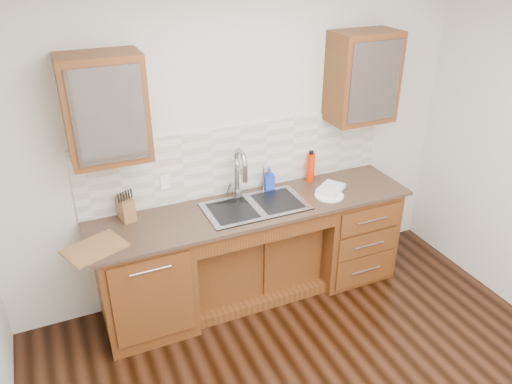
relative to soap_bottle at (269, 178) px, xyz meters
name	(u,v)px	position (x,y,z in m)	size (l,w,h in m)	color
wall_back	(237,140)	(-0.25, 0.12, 0.35)	(4.00, 0.10, 2.70)	beige
base_cabinet_left	(145,280)	(-1.20, -0.24, -0.56)	(0.70, 0.62, 0.88)	#593014
base_cabinet_center	(250,256)	(-0.25, -0.15, -0.65)	(1.20, 0.44, 0.70)	#593014
base_cabinet_right	(347,229)	(0.70, -0.24, -0.56)	(0.70, 0.62, 0.88)	#593014
countertop	(255,208)	(-0.25, -0.25, -0.11)	(2.70, 0.65, 0.03)	#84705B
backsplash	(240,159)	(-0.25, 0.06, 0.20)	(2.70, 0.02, 0.59)	beige
sink	(256,216)	(-0.25, -0.27, -0.18)	(0.84, 0.46, 0.19)	#9E9EA5
faucet	(237,175)	(-0.32, -0.04, 0.11)	(0.04, 0.04, 0.40)	#999993
filter_tap	(263,178)	(-0.07, -0.03, 0.03)	(0.02, 0.02, 0.24)	#999993
upper_cabinet_left	(105,109)	(-1.30, -0.10, 0.82)	(0.55, 0.34, 0.75)	#593014
upper_cabinet_right	(362,77)	(0.80, -0.10, 0.82)	(0.55, 0.34, 0.75)	#593014
outlet_left	(165,182)	(-0.90, 0.05, 0.12)	(0.08, 0.01, 0.12)	white
outlet_right	(308,156)	(0.40, 0.05, 0.12)	(0.08, 0.01, 0.12)	white
soap_bottle	(269,178)	(0.00, 0.00, 0.00)	(0.08, 0.09, 0.19)	blue
water_bottle	(311,168)	(0.39, -0.03, 0.04)	(0.07, 0.07, 0.26)	#E92900
plate	(329,196)	(0.40, -0.35, -0.09)	(0.25, 0.25, 0.01)	white
dish_towel	(331,189)	(0.45, -0.29, -0.06)	(0.24, 0.18, 0.04)	white
knife_block	(126,209)	(-1.24, -0.04, 0.00)	(0.10, 0.16, 0.18)	#986535
cutting_board	(95,248)	(-1.53, -0.38, -0.08)	(0.41, 0.29, 0.02)	brown
cup_left_a	(95,117)	(-1.37, -0.10, 0.77)	(0.13, 0.13, 0.10)	silver
cup_left_b	(127,113)	(-1.15, -0.10, 0.77)	(0.10, 0.10, 0.10)	white
cup_right_a	(358,83)	(0.76, -0.10, 0.77)	(0.14, 0.14, 0.11)	white
cup_right_b	(367,83)	(0.86, -0.10, 0.77)	(0.10, 0.10, 0.09)	white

